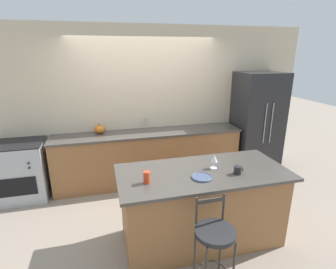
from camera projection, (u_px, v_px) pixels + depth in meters
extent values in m
plane|color=gray|center=(153.00, 189.00, 4.50)|extent=(18.00, 18.00, 0.00)
cube|color=beige|center=(145.00, 105.00, 4.68)|extent=(6.00, 0.07, 2.70)
cube|color=#936038|center=(149.00, 158.00, 4.68)|extent=(3.22, 0.59, 0.90)
cube|color=#47423D|center=(148.00, 133.00, 4.54)|extent=(3.25, 0.63, 0.03)
cube|color=black|center=(148.00, 132.00, 4.54)|extent=(0.56, 0.33, 0.01)
cylinder|color=#ADAFB5|center=(146.00, 123.00, 4.69)|extent=(0.02, 0.02, 0.22)
cylinder|color=#ADAFB5|center=(146.00, 118.00, 4.61)|extent=(0.02, 0.12, 0.02)
cube|color=#936038|center=(202.00, 207.00, 3.19)|extent=(1.87, 0.80, 0.90)
cube|color=#47423D|center=(203.00, 172.00, 3.05)|extent=(1.99, 0.92, 0.03)
cube|color=#232326|center=(256.00, 123.00, 4.97)|extent=(0.82, 0.68, 1.91)
cylinder|color=#939399|center=(265.00, 124.00, 4.60)|extent=(0.02, 0.02, 0.72)
cylinder|color=#939399|center=(271.00, 123.00, 4.63)|extent=(0.02, 0.02, 0.72)
cube|color=#ADAFB5|center=(22.00, 171.00, 4.14)|extent=(0.76, 0.65, 0.91)
cube|color=black|center=(17.00, 187.00, 3.87)|extent=(0.55, 0.01, 0.29)
cube|color=black|center=(16.00, 144.00, 4.00)|extent=(0.76, 0.65, 0.02)
cylinder|color=black|center=(28.00, 163.00, 3.80)|extent=(0.03, 0.02, 0.03)
cylinder|color=black|center=(29.00, 168.00, 3.83)|extent=(0.03, 0.02, 0.03)
cylinder|color=#332D28|center=(195.00, 255.00, 2.62)|extent=(0.02, 0.02, 0.64)
cylinder|color=#332D28|center=(220.00, 250.00, 2.68)|extent=(0.02, 0.02, 0.64)
cylinder|color=#232326|center=(215.00, 233.00, 2.42)|extent=(0.39, 0.39, 0.04)
cylinder|color=#332D28|center=(197.00, 211.00, 2.46)|extent=(0.02, 0.02, 0.29)
cylinder|color=#332D28|center=(224.00, 207.00, 2.53)|extent=(0.02, 0.02, 0.29)
cube|color=#332D28|center=(211.00, 200.00, 2.47)|extent=(0.28, 0.02, 0.04)
cylinder|color=#425170|center=(202.00, 177.00, 2.88)|extent=(0.23, 0.23, 0.01)
torus|color=#425170|center=(202.00, 177.00, 2.88)|extent=(0.23, 0.23, 0.01)
cylinder|color=white|center=(214.00, 168.00, 3.12)|extent=(0.08, 0.08, 0.00)
cylinder|color=white|center=(214.00, 165.00, 3.11)|extent=(0.01, 0.01, 0.08)
cone|color=white|center=(214.00, 158.00, 3.08)|extent=(0.08, 0.08, 0.09)
cylinder|color=#232326|center=(238.00, 170.00, 2.96)|extent=(0.08, 0.08, 0.09)
torus|color=#232326|center=(241.00, 170.00, 2.97)|extent=(0.06, 0.01, 0.06)
cylinder|color=red|center=(147.00, 177.00, 2.75)|extent=(0.07, 0.07, 0.13)
ellipsoid|color=orange|center=(100.00, 129.00, 4.44)|extent=(0.18, 0.18, 0.14)
cylinder|color=brown|center=(99.00, 125.00, 4.41)|extent=(0.03, 0.03, 0.02)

